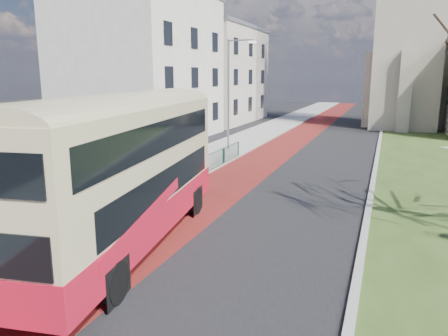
% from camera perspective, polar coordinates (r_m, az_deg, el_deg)
% --- Properties ---
extents(ground, '(160.00, 160.00, 0.00)m').
position_cam_1_polar(ground, '(15.15, -6.84, -9.71)').
color(ground, black).
rests_on(ground, ground).
extents(road_carriageway, '(9.00, 120.00, 0.01)m').
position_cam_1_polar(road_carriageway, '(33.32, 11.49, 2.13)').
color(road_carriageway, black).
rests_on(road_carriageway, ground).
extents(bus_lane, '(3.40, 120.00, 0.01)m').
position_cam_1_polar(bus_lane, '(33.84, 6.98, 2.43)').
color(bus_lane, '#591414').
rests_on(bus_lane, ground).
extents(pavement_west, '(4.00, 120.00, 0.12)m').
position_cam_1_polar(pavement_west, '(34.90, 0.90, 2.90)').
color(pavement_west, gray).
rests_on(pavement_west, ground).
extents(kerb_west, '(0.25, 120.00, 0.13)m').
position_cam_1_polar(kerb_west, '(34.28, 4.05, 2.72)').
color(kerb_west, '#999993').
rests_on(kerb_west, ground).
extents(kerb_east, '(0.25, 80.00, 0.13)m').
position_cam_1_polar(kerb_east, '(34.90, 19.50, 2.22)').
color(kerb_east, '#999993').
rests_on(kerb_east, ground).
extents(pedestrian_railing, '(0.07, 24.00, 1.12)m').
position_cam_1_polar(pedestrian_railing, '(19.66, -9.20, -2.97)').
color(pedestrian_railing, '#0D3A22').
rests_on(pedestrian_railing, ground).
extents(street_block_near, '(10.30, 14.30, 13.00)m').
position_cam_1_polar(street_block_near, '(40.14, -10.59, 13.14)').
color(street_block_near, beige).
rests_on(street_block_near, ground).
extents(street_block_far, '(10.30, 16.30, 11.50)m').
position_cam_1_polar(street_block_far, '(54.49, -1.70, 12.19)').
color(street_block_far, '#C0B3A2').
rests_on(street_block_far, ground).
extents(streetlamp, '(2.13, 0.18, 8.00)m').
position_cam_1_polar(streetlamp, '(32.37, 0.82, 10.26)').
color(streetlamp, gray).
rests_on(streetlamp, pavement_west).
extents(bus, '(4.35, 11.82, 4.83)m').
position_cam_1_polar(bus, '(14.31, -12.89, 0.32)').
color(bus, red).
rests_on(bus, ground).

